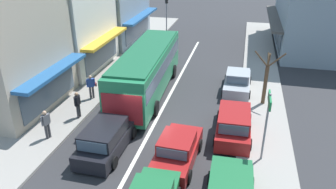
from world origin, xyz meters
The scene contains 18 objects.
ground_plane centered at (0.00, 0.00, 0.00)m, with size 140.00×140.00×0.00m, color #2D2D30.
lane_centre_line centered at (0.00, 4.00, 0.00)m, with size 0.20×28.00×0.01m, color silver.
sidewalk_left centered at (-6.80, 6.00, 0.07)m, with size 5.20×44.00×0.14m, color gray.
kerb_right centered at (6.20, 6.00, 0.06)m, with size 2.80×44.00×0.12m, color gray.
shopfront_mid_block centered at (-10.18, 8.15, 3.50)m, with size 8.55×7.39×7.00m.
shopfront_far_end centered at (-10.18, 16.72, 3.39)m, with size 9.02×9.12×6.79m.
building_right_far centered at (11.48, 18.97, 4.09)m, with size 8.43×13.26×8.20m.
city_bus centered at (-1.56, 4.62, 1.88)m, with size 3.05×10.95×3.23m.
sedan_queue_gap_filler centered at (2.04, -2.58, 0.66)m, with size 2.03×4.27×1.47m.
wagon_adjacent_lane_lead centered at (-1.60, -2.45, 0.75)m, with size 1.98×4.52×1.58m.
parked_wagon_kerb_second centered at (4.53, 0.52, 0.75)m, with size 2.00×4.53×1.58m.
parked_sedan_kerb_third centered at (4.47, 6.54, 0.66)m, with size 1.93×4.21×1.47m.
traffic_light_downstreet centered at (-3.87, 19.82, 2.85)m, with size 0.33×0.24×4.20m.
directional_road_sign centered at (5.99, -1.52, 2.68)m, with size 0.10×1.40×3.60m.
street_tree_right centered at (6.22, 4.68, 1.75)m, with size 1.88×1.43×3.71m.
pedestrian_with_handbag_near centered at (-4.87, 2.78, 1.07)m, with size 0.58×0.53×1.63m.
pedestrian_browsing_midblock centered at (-4.51, 0.17, 1.07)m, with size 0.23×0.57×1.63m.
pedestrian_far_walker centered at (-5.05, -2.25, 1.07)m, with size 0.32×0.55×1.63m.
Camera 1 is at (4.59, -15.23, 9.77)m, focal length 35.00 mm.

